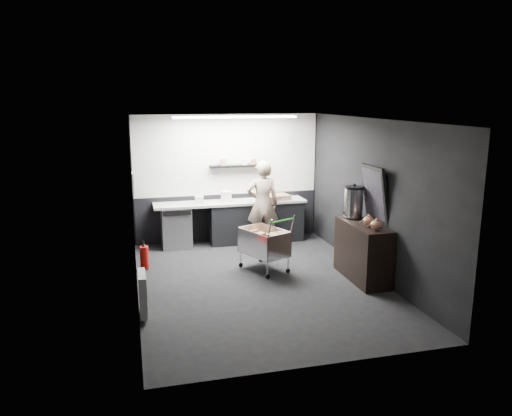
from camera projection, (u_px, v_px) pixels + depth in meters
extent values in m
plane|color=black|center=(260.00, 282.00, 8.39)|extent=(5.50, 5.50, 0.00)
plane|color=silver|center=(260.00, 120.00, 7.80)|extent=(5.50, 5.50, 0.00)
plane|color=black|center=(227.00, 178.00, 10.70)|extent=(5.50, 0.00, 5.50)
plane|color=black|center=(323.00, 254.00, 5.50)|extent=(5.50, 0.00, 5.50)
plane|color=black|center=(133.00, 211.00, 7.62)|extent=(0.00, 5.50, 5.50)
plane|color=black|center=(372.00, 198.00, 8.58)|extent=(0.00, 5.50, 5.50)
cube|color=silver|center=(227.00, 155.00, 10.57)|extent=(3.95, 0.02, 1.70)
cube|color=black|center=(228.00, 217.00, 10.86)|extent=(3.95, 0.02, 1.00)
cube|color=black|center=(238.00, 166.00, 10.57)|extent=(1.20, 0.22, 0.04)
cylinder|color=silver|center=(290.00, 139.00, 10.83)|extent=(0.20, 0.03, 0.20)
cube|color=white|center=(133.00, 184.00, 8.81)|extent=(0.02, 0.30, 0.40)
cube|color=red|center=(133.00, 180.00, 8.79)|extent=(0.02, 0.22, 0.10)
cube|color=silver|center=(142.00, 294.00, 7.00)|extent=(0.10, 0.50, 0.60)
cube|color=white|center=(235.00, 117.00, 9.56)|extent=(2.40, 0.20, 0.04)
cube|color=black|center=(256.00, 222.00, 10.72)|extent=(2.00, 0.56, 0.85)
cube|color=#A8A9A4|center=(231.00, 203.00, 10.49)|extent=(3.20, 0.60, 0.05)
cube|color=#9EA0A5|center=(176.00, 227.00, 10.31)|extent=(0.60, 0.58, 0.85)
cube|color=black|center=(177.00, 213.00, 9.95)|extent=(0.56, 0.02, 0.10)
imported|color=#C2B099|center=(263.00, 204.00, 10.20)|extent=(0.70, 0.50, 1.80)
cube|color=silver|center=(264.00, 253.00, 8.93)|extent=(0.85, 1.00, 0.02)
cube|color=silver|center=(250.00, 243.00, 8.81)|extent=(0.37, 0.79, 0.45)
cube|color=silver|center=(278.00, 241.00, 8.94)|extent=(0.37, 0.79, 0.45)
cube|color=silver|center=(270.00, 248.00, 8.48)|extent=(0.51, 0.24, 0.45)
cube|color=silver|center=(258.00, 236.00, 9.27)|extent=(0.51, 0.24, 0.45)
cylinder|color=silver|center=(257.00, 269.00, 8.53)|extent=(0.02, 0.02, 0.30)
cylinder|color=silver|center=(283.00, 267.00, 8.65)|extent=(0.02, 0.02, 0.30)
cylinder|color=silver|center=(246.00, 255.00, 9.27)|extent=(0.02, 0.02, 0.30)
cylinder|color=silver|center=(271.00, 253.00, 9.38)|extent=(0.02, 0.02, 0.30)
cylinder|color=green|center=(272.00, 222.00, 8.32)|extent=(0.52, 0.25, 0.03)
cube|color=brown|center=(256.00, 241.00, 8.95)|extent=(0.34, 0.37, 0.38)
cube|color=brown|center=(273.00, 245.00, 8.81)|extent=(0.32, 0.35, 0.34)
cylinder|color=black|center=(257.00, 276.00, 8.56)|extent=(0.09, 0.06, 0.08)
cylinder|color=black|center=(246.00, 262.00, 9.29)|extent=(0.09, 0.06, 0.08)
cylinder|color=black|center=(283.00, 274.00, 8.68)|extent=(0.09, 0.06, 0.08)
cylinder|color=black|center=(271.00, 260.00, 9.41)|extent=(0.09, 0.06, 0.08)
cube|color=black|center=(363.00, 251.00, 8.45)|extent=(0.49, 1.30, 0.97)
cylinder|color=silver|center=(354.00, 203.00, 8.70)|extent=(0.32, 0.32, 0.50)
cylinder|color=black|center=(354.00, 187.00, 8.64)|extent=(0.32, 0.32, 0.04)
sphere|color=black|center=(354.00, 185.00, 8.63)|extent=(0.05, 0.05, 0.05)
ellipsoid|color=brown|center=(369.00, 221.00, 8.17)|extent=(0.19, 0.19, 0.16)
ellipsoid|color=brown|center=(377.00, 225.00, 7.92)|extent=(0.19, 0.19, 0.16)
cube|color=black|center=(375.00, 194.00, 8.34)|extent=(0.22, 0.76, 0.97)
cube|color=black|center=(374.00, 194.00, 8.33)|extent=(0.16, 0.65, 0.83)
cylinder|color=#B6100C|center=(144.00, 257.00, 8.96)|extent=(0.15, 0.15, 0.41)
cone|color=black|center=(144.00, 245.00, 8.91)|extent=(0.10, 0.10, 0.06)
cylinder|color=black|center=(144.00, 243.00, 8.90)|extent=(0.03, 0.03, 0.06)
cube|color=#8C694B|center=(276.00, 197.00, 10.66)|extent=(0.59, 0.49, 0.11)
cylinder|color=silver|center=(226.00, 196.00, 10.44)|extent=(0.22, 0.22, 0.22)
cube|color=silver|center=(199.00, 200.00, 10.26)|extent=(0.19, 0.16, 0.16)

